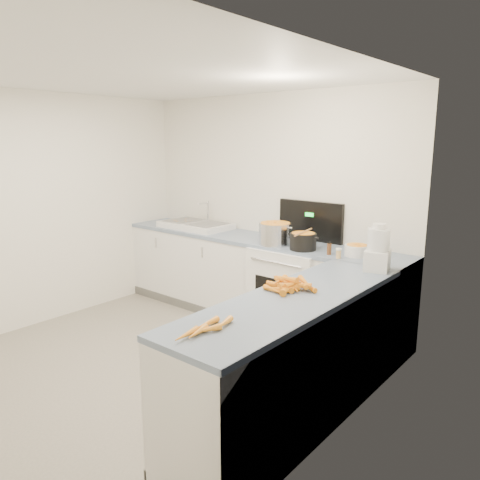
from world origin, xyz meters
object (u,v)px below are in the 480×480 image
Objects in this scene: black_pot at (303,242)px; food_processor at (378,250)px; sink at (196,225)px; mixing_bowl at (357,250)px; stove at (294,288)px; spice_jar at (339,254)px; steel_pot at (275,235)px; extract_bottle at (329,249)px.

food_processor reaches higher than black_pot.
sink reaches higher than mixing_bowl.
mixing_bowl is (2.16, -0.06, 0.01)m from sink.
stove reaches higher than spice_jar.
steel_pot is at bearing 172.08° from spice_jar.
spice_jar is 0.20× the size of food_processor.
extract_bottle reaches higher than mixing_bowl.
steel_pot is at bearing 176.51° from extract_bottle.
food_processor is at bearing -20.16° from stove.
food_processor is (0.57, -0.22, 0.11)m from extract_bottle.
black_pot is at bearing -37.98° from stove.
steel_pot is at bearing -143.37° from stove.
stove reaches higher than food_processor.
spice_jar is at bearing -11.48° from black_pot.
food_processor is at bearing -19.54° from spice_jar.
black_pot is 3.36× the size of spice_jar.
extract_bottle is 0.62m from food_processor.
black_pot is at bearing -169.02° from mixing_bowl.
spice_jar is (0.62, -0.23, 0.50)m from stove.
black_pot is 0.30m from extract_bottle.
sink is at bearing 174.42° from black_pot.
stove reaches higher than sink.
sink reaches higher than steel_pot.
extract_bottle is at bearing -5.27° from sink.
spice_jar is (0.78, -0.11, -0.06)m from steel_pot.
steel_pot is 0.65m from extract_bottle.
extract_bottle is at bearing 158.55° from food_processor.
stove is at bearing 159.41° from spice_jar.
food_processor reaches higher than sink.
food_processor is (0.87, -0.24, 0.09)m from black_pot.
extract_bottle is (1.93, -0.18, 0.02)m from sink.
spice_jar is (0.13, -0.07, -0.01)m from extract_bottle.
mixing_bowl is at bearing -1.56° from sink.
spice_jar is at bearing 160.46° from food_processor.
stove reaches higher than extract_bottle.
food_processor is at bearing -44.81° from mixing_bowl.
sink reaches higher than black_pot.
sink is 2.08m from spice_jar.
spice_jar is (2.07, -0.25, 0.00)m from sink.
sink is 1.94m from extract_bottle.
sink is (-1.45, 0.02, 0.50)m from stove.
food_processor is (0.43, -0.15, 0.13)m from spice_jar.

